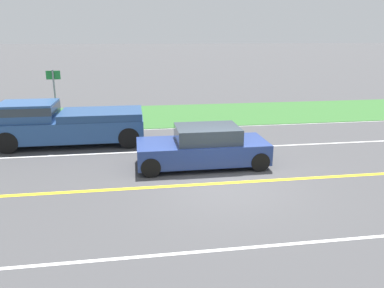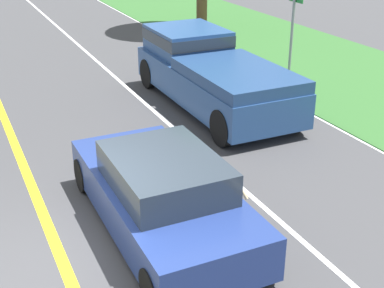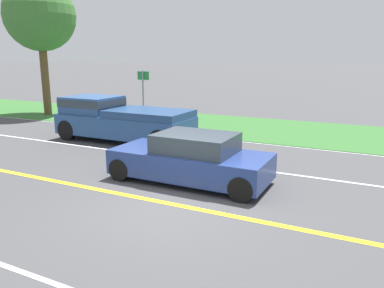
{
  "view_description": "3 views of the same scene",
  "coord_description": "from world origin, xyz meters",
  "px_view_note": "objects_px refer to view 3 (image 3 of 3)",
  "views": [
    {
      "loc": [
        -10.04,
        2.48,
        4.2
      ],
      "look_at": [
        1.42,
        0.72,
        0.83
      ],
      "focal_mm": 35.0,
      "sensor_mm": 36.0,
      "label": 1
    },
    {
      "loc": [
        -1.01,
        -6.51,
        4.8
      ],
      "look_at": [
        2.52,
        1.01,
        1.05
      ],
      "focal_mm": 50.0,
      "sensor_mm": 36.0,
      "label": 2
    },
    {
      "loc": [
        -7.03,
        -4.07,
        3.31
      ],
      "look_at": [
        1.64,
        0.27,
        1.06
      ],
      "focal_mm": 35.0,
      "sensor_mm": 36.0,
      "label": 3
    }
  ],
  "objects_px": {
    "pickup_truck": "(119,119)",
    "street_sign": "(143,92)",
    "roadside_tree_right_near": "(40,16)",
    "ego_car": "(191,159)",
    "dog": "(201,154)"
  },
  "relations": [
    {
      "from": "dog",
      "to": "street_sign",
      "type": "bearing_deg",
      "value": 26.68
    },
    {
      "from": "pickup_truck",
      "to": "roadside_tree_right_near",
      "type": "relative_size",
      "value": 0.74
    },
    {
      "from": "ego_car",
      "to": "street_sign",
      "type": "distance_m",
      "value": 8.82
    },
    {
      "from": "dog",
      "to": "roadside_tree_right_near",
      "type": "bearing_deg",
      "value": 45.29
    },
    {
      "from": "street_sign",
      "to": "roadside_tree_right_near",
      "type": "bearing_deg",
      "value": 85.11
    },
    {
      "from": "pickup_truck",
      "to": "street_sign",
      "type": "distance_m",
      "value": 3.38
    },
    {
      "from": "roadside_tree_right_near",
      "to": "street_sign",
      "type": "xyz_separation_m",
      "value": [
        -0.61,
        -7.19,
        -3.86
      ]
    },
    {
      "from": "pickup_truck",
      "to": "roadside_tree_right_near",
      "type": "distance_m",
      "value": 10.08
    },
    {
      "from": "ego_car",
      "to": "roadside_tree_right_near",
      "type": "relative_size",
      "value": 0.57
    },
    {
      "from": "ego_car",
      "to": "dog",
      "type": "xyz_separation_m",
      "value": [
        1.15,
        0.25,
        -0.17
      ]
    },
    {
      "from": "ego_car",
      "to": "pickup_truck",
      "type": "bearing_deg",
      "value": 55.93
    },
    {
      "from": "ego_car",
      "to": "street_sign",
      "type": "height_order",
      "value": "street_sign"
    },
    {
      "from": "dog",
      "to": "street_sign",
      "type": "height_order",
      "value": "street_sign"
    },
    {
      "from": "ego_car",
      "to": "pickup_truck",
      "type": "distance_m",
      "value": 5.98
    },
    {
      "from": "dog",
      "to": "ego_car",
      "type": "bearing_deg",
      "value": 172.62
    }
  ]
}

